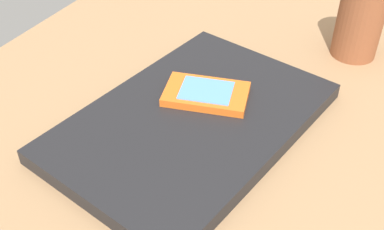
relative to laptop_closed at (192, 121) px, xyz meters
The scene contains 4 objects.
desk_surface 7.29cm from the laptop_closed, 124.85° to the left, with size 120.00×80.00×3.00cm, color #9E7751.
laptop_closed is the anchor object (origin of this frame).
cell_phone_on_laptop 3.81cm from the laptop_closed, behind, with size 8.75×11.53×1.15cm.
pen_cup 29.45cm from the laptop_closed, 153.88° to the left, with size 6.46×6.46×10.41cm, color brown.
Camera 1 is at (42.82, 15.47, 41.18)cm, focal length 45.13 mm.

